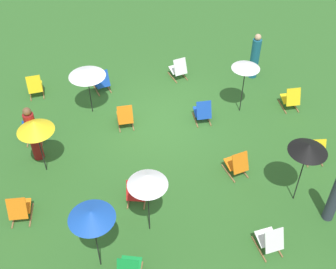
{
  "coord_description": "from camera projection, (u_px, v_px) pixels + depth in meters",
  "views": [
    {
      "loc": [
        1.88,
        10.55,
        9.08
      ],
      "look_at": [
        0.0,
        1.2,
        0.5
      ],
      "focal_mm": 45.69,
      "sensor_mm": 36.0,
      "label": 1
    }
  ],
  "objects": [
    {
      "name": "deckchair_7",
      "position": [
        33.0,
        131.0,
        13.15
      ],
      "size": [
        0.5,
        0.77,
        0.83
      ],
      "rotation": [
        0.0,
        0.0,
        -0.03
      ],
      "color": "olive",
      "rests_on": "ground"
    },
    {
      "name": "deckchair_4",
      "position": [
        178.0,
        69.0,
        15.71
      ],
      "size": [
        0.64,
        0.85,
        0.83
      ],
      "rotation": [
        0.0,
        0.0,
        0.24
      ],
      "color": "olive",
      "rests_on": "ground"
    },
    {
      "name": "umbrella_0",
      "position": [
        308.0,
        148.0,
        10.37
      ],
      "size": [
        0.97,
        0.97,
        2.02
      ],
      "color": "black",
      "rests_on": "ground"
    },
    {
      "name": "deckchair_8",
      "position": [
        125.0,
        116.0,
        13.67
      ],
      "size": [
        0.48,
        0.76,
        0.83
      ],
      "rotation": [
        0.0,
        0.0,
        -0.0
      ],
      "color": "olive",
      "rests_on": "ground"
    },
    {
      "name": "umbrella_3",
      "position": [
        87.0,
        73.0,
        13.41
      ],
      "size": [
        1.18,
        1.18,
        1.68
      ],
      "color": "black",
      "rests_on": "ground"
    },
    {
      "name": "deckchair_0",
      "position": [
        203.0,
        112.0,
        13.84
      ],
      "size": [
        0.49,
        0.77,
        0.83
      ],
      "rotation": [
        0.0,
        0.0,
        -0.02
      ],
      "color": "olive",
      "rests_on": "ground"
    },
    {
      "name": "deckchair_9",
      "position": [
        291.0,
        99.0,
        14.36
      ],
      "size": [
        0.5,
        0.78,
        0.83
      ],
      "rotation": [
        0.0,
        0.0,
        -0.04
      ],
      "color": "olive",
      "rests_on": "ground"
    },
    {
      "name": "deckchair_3",
      "position": [
        314.0,
        150.0,
        12.51
      ],
      "size": [
        0.57,
        0.81,
        0.83
      ],
      "rotation": [
        0.0,
        0.0,
        -0.13
      ],
      "color": "olive",
      "rests_on": "ground"
    },
    {
      "name": "person_0",
      "position": [
        255.0,
        57.0,
        15.47
      ],
      "size": [
        0.36,
        0.36,
        1.74
      ],
      "rotation": [
        0.0,
        0.0,
        4.59
      ],
      "color": "#195972",
      "rests_on": "ground"
    },
    {
      "name": "umbrella_4",
      "position": [
        35.0,
        126.0,
        11.33
      ],
      "size": [
        1.01,
        1.01,
        1.83
      ],
      "color": "black",
      "rests_on": "ground"
    },
    {
      "name": "person_2",
      "position": [
        33.0,
        135.0,
        12.23
      ],
      "size": [
        0.42,
        0.42,
        1.87
      ],
      "rotation": [
        0.0,
        0.0,
        1.04
      ],
      "color": "maroon",
      "rests_on": "ground"
    },
    {
      "name": "umbrella_5",
      "position": [
        246.0,
        66.0,
        13.29
      ],
      "size": [
        0.9,
        0.9,
        1.9
      ],
      "color": "black",
      "rests_on": "ground"
    },
    {
      "name": "deckchair_13",
      "position": [
        129.0,
        269.0,
        9.63
      ],
      "size": [
        0.69,
        0.87,
        0.83
      ],
      "rotation": [
        0.0,
        0.0,
        -0.31
      ],
      "color": "olive",
      "rests_on": "ground"
    },
    {
      "name": "deckchair_11",
      "position": [
        19.0,
        209.0,
        10.91
      ],
      "size": [
        0.54,
        0.8,
        0.83
      ],
      "rotation": [
        0.0,
        0.0,
        -0.08
      ],
      "color": "olive",
      "rests_on": "ground"
    },
    {
      "name": "ground_plane",
      "position": [
        161.0,
        122.0,
        14.04
      ],
      "size": [
        40.0,
        40.0,
        0.0
      ],
      "primitive_type": "plane",
      "color": "#2D6026"
    },
    {
      "name": "umbrella_1",
      "position": [
        91.0,
        215.0,
        8.88
      ],
      "size": [
        1.01,
        1.01,
        2.01
      ],
      "color": "black",
      "rests_on": "ground"
    },
    {
      "name": "person_1",
      "position": [
        335.0,
        196.0,
        10.6
      ],
      "size": [
        0.4,
        0.4,
        1.77
      ],
      "rotation": [
        0.0,
        0.0,
        0.95
      ],
      "color": "#333847",
      "rests_on": "ground"
    },
    {
      "name": "deckchair_5",
      "position": [
        102.0,
        81.0,
        15.12
      ],
      "size": [
        0.64,
        0.85,
        0.83
      ],
      "rotation": [
        0.0,
        0.0,
        0.24
      ],
      "color": "olive",
      "rests_on": "ground"
    },
    {
      "name": "deckchair_2",
      "position": [
        270.0,
        240.0,
        10.21
      ],
      "size": [
        0.56,
        0.81,
        0.83
      ],
      "rotation": [
        0.0,
        0.0,
        0.12
      ],
      "color": "olive",
      "rests_on": "ground"
    },
    {
      "name": "deckchair_12",
      "position": [
        35.0,
        86.0,
        14.89
      ],
      "size": [
        0.54,
        0.8,
        0.83
      ],
      "rotation": [
        0.0,
        0.0,
        0.08
      ],
      "color": "olive",
      "rests_on": "ground"
    },
    {
      "name": "deckchair_1",
      "position": [
        136.0,
        191.0,
        11.35
      ],
      "size": [
        0.66,
        0.86,
        0.83
      ],
      "rotation": [
        0.0,
        0.0,
        -0.27
      ],
      "color": "olive",
      "rests_on": "ground"
    },
    {
      "name": "umbrella_2",
      "position": [
        147.0,
        180.0,
        9.66
      ],
      "size": [
        0.96,
        0.96,
        2.02
      ],
      "color": "black",
      "rests_on": "ground"
    },
    {
      "name": "deckchair_10",
      "position": [
        237.0,
        164.0,
        12.09
      ],
      "size": [
        0.63,
        0.84,
        0.83
      ],
      "rotation": [
        0.0,
        0.0,
        0.21
      ],
      "color": "olive",
      "rests_on": "ground"
    }
  ]
}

